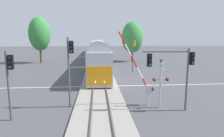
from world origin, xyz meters
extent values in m
plane|color=#47474C|center=(0.00, 0.00, 0.00)|extent=(220.00, 220.00, 0.00)
cube|color=beige|center=(0.00, 0.00, 0.00)|extent=(44.00, 0.20, 0.01)
cube|color=gray|center=(0.00, 0.00, 0.09)|extent=(4.40, 80.00, 0.18)
cube|color=#56514C|center=(-0.72, 0.00, 0.25)|extent=(0.10, 80.00, 0.14)
cube|color=#56514C|center=(0.72, 0.00, 0.25)|extent=(0.10, 80.00, 0.14)
cube|color=#B2B7C1|center=(0.00, 6.49, 2.27)|extent=(3.00, 16.96, 3.90)
cube|color=orange|center=(0.00, -2.01, 1.69)|extent=(2.76, 0.08, 2.15)
cylinder|color=#B2B7C1|center=(0.00, 6.49, 4.10)|extent=(2.76, 15.26, 2.76)
sphere|color=#F4F2CC|center=(-0.50, -2.02, 1.00)|extent=(0.24, 0.24, 0.24)
sphere|color=#F4F2CC|center=(0.50, -2.02, 1.00)|extent=(0.24, 0.24, 0.24)
cube|color=silver|center=(0.00, 26.46, 2.62)|extent=(3.00, 21.18, 4.60)
cube|color=black|center=(1.51, 26.46, 2.92)|extent=(0.04, 19.06, 0.90)
cube|color=red|center=(1.52, 26.46, 1.47)|extent=(0.04, 19.48, 0.36)
cube|color=silver|center=(0.00, 48.54, 2.62)|extent=(3.00, 21.18, 4.60)
cube|color=black|center=(1.51, 48.54, 2.92)|extent=(0.04, 19.06, 0.90)
cube|color=red|center=(1.52, 48.54, 1.47)|extent=(0.04, 19.48, 0.36)
cylinder|color=#B7B7BC|center=(4.13, -6.92, 0.55)|extent=(0.14, 0.14, 1.10)
cube|color=#B7B7BC|center=(4.13, -6.92, 1.45)|extent=(0.56, 0.40, 0.70)
sphere|color=black|center=(4.48, -6.92, 1.45)|extent=(0.36, 0.36, 0.36)
cylinder|color=red|center=(3.87, -6.92, 1.94)|extent=(0.62, 0.12, 1.03)
cylinder|color=white|center=(3.36, -6.92, 2.91)|extent=(0.62, 0.12, 1.03)
cylinder|color=red|center=(2.85, -6.92, 3.88)|extent=(0.62, 0.12, 1.03)
cylinder|color=white|center=(2.34, -6.92, 4.85)|extent=(0.62, 0.12, 1.03)
cylinder|color=red|center=(1.83, -6.92, 5.82)|extent=(0.62, 0.12, 1.03)
sphere|color=red|center=(1.58, -6.92, 6.31)|extent=(0.14, 0.14, 0.14)
cylinder|color=#B2B2B7|center=(4.97, -7.55, 1.97)|extent=(0.14, 0.14, 3.94)
cube|color=white|center=(4.97, -7.57, 3.59)|extent=(0.98, 0.05, 0.98)
cube|color=white|center=(4.97, -7.57, 3.59)|extent=(0.98, 0.05, 0.98)
cube|color=#B2B2B7|center=(4.97, -7.55, 2.44)|extent=(1.10, 0.08, 0.08)
cylinder|color=black|center=(4.42, -7.65, 2.44)|extent=(0.26, 0.18, 0.26)
cylinder|color=black|center=(5.52, -7.65, 2.44)|extent=(0.26, 0.18, 0.26)
sphere|color=red|center=(4.42, -7.75, 2.44)|extent=(0.20, 0.20, 0.20)
sphere|color=red|center=(5.52, -7.75, 2.44)|extent=(0.20, 0.20, 0.20)
cone|color=black|center=(4.97, -7.55, 4.06)|extent=(0.28, 0.28, 0.22)
cylinder|color=#4C4C51|center=(-2.60, -6.83, 2.95)|extent=(0.16, 0.16, 5.91)
cube|color=black|center=(-2.32, -6.83, 5.11)|extent=(0.34, 0.26, 1.00)
sphere|color=#262626|center=(-2.32, -6.98, 5.43)|extent=(0.20, 0.20, 0.20)
cylinder|color=black|center=(-2.32, -7.01, 5.43)|extent=(0.24, 0.10, 0.24)
sphere|color=#262626|center=(-2.32, -6.98, 5.11)|extent=(0.20, 0.20, 0.20)
cylinder|color=black|center=(-2.32, -7.01, 5.11)|extent=(0.24, 0.10, 0.24)
sphere|color=green|center=(-2.32, -6.98, 4.79)|extent=(0.20, 0.20, 0.20)
cylinder|color=black|center=(-2.32, -7.01, 4.79)|extent=(0.24, 0.10, 0.24)
cylinder|color=#4C4C51|center=(5.82, 9.33, 2.87)|extent=(0.16, 0.16, 5.75)
cube|color=gold|center=(6.10, 9.33, 4.95)|extent=(0.34, 0.26, 1.00)
sphere|color=#262626|center=(6.10, 9.18, 5.27)|extent=(0.20, 0.20, 0.20)
cylinder|color=gold|center=(6.10, 9.15, 5.27)|extent=(0.24, 0.10, 0.24)
sphere|color=#262626|center=(6.10, 9.18, 4.95)|extent=(0.20, 0.20, 0.20)
cylinder|color=gold|center=(6.10, 9.15, 4.95)|extent=(0.24, 0.10, 0.24)
sphere|color=green|center=(6.10, 9.18, 4.63)|extent=(0.20, 0.20, 0.20)
cylinder|color=gold|center=(6.10, 9.15, 4.63)|extent=(0.24, 0.10, 0.24)
cylinder|color=#4C4C51|center=(-6.44, -9.21, 2.50)|extent=(0.16, 0.16, 5.00)
cube|color=black|center=(-6.16, -9.21, 4.20)|extent=(0.34, 0.26, 1.00)
sphere|color=#262626|center=(-6.16, -9.36, 4.52)|extent=(0.20, 0.20, 0.20)
cylinder|color=black|center=(-6.16, -9.39, 4.52)|extent=(0.24, 0.10, 0.24)
sphere|color=#262626|center=(-6.16, -9.36, 4.20)|extent=(0.20, 0.20, 0.20)
cylinder|color=black|center=(-6.16, -9.39, 4.20)|extent=(0.24, 0.10, 0.24)
sphere|color=green|center=(-6.16, -9.36, 3.88)|extent=(0.20, 0.20, 0.20)
cylinder|color=black|center=(-6.16, -9.39, 3.88)|extent=(0.24, 0.10, 0.24)
cylinder|color=#4C4C51|center=(6.87, -8.34, 2.53)|extent=(0.16, 0.16, 5.06)
cube|color=black|center=(7.15, -8.34, 4.26)|extent=(0.34, 0.26, 1.00)
sphere|color=#262626|center=(7.15, -8.49, 4.58)|extent=(0.20, 0.20, 0.20)
cylinder|color=black|center=(7.15, -8.52, 4.58)|extent=(0.24, 0.10, 0.24)
sphere|color=#262626|center=(7.15, -8.49, 4.26)|extent=(0.20, 0.20, 0.20)
cylinder|color=black|center=(7.15, -8.52, 4.26)|extent=(0.24, 0.10, 0.24)
sphere|color=green|center=(7.15, -8.49, 3.94)|extent=(0.20, 0.20, 0.20)
cylinder|color=black|center=(7.15, -8.52, 3.94)|extent=(0.24, 0.10, 0.24)
cylinder|color=#4C4C51|center=(5.05, -8.34, 4.81)|extent=(3.65, 0.12, 0.12)
cube|color=black|center=(3.77, -8.34, 4.16)|extent=(0.34, 0.26, 1.00)
sphere|color=#262626|center=(3.77, -8.49, 4.48)|extent=(0.20, 0.20, 0.20)
cylinder|color=black|center=(3.77, -8.52, 4.48)|extent=(0.24, 0.10, 0.24)
sphere|color=#262626|center=(3.77, -8.49, 4.16)|extent=(0.20, 0.20, 0.20)
cylinder|color=black|center=(3.77, -8.52, 4.16)|extent=(0.24, 0.10, 0.24)
sphere|color=green|center=(3.77, -8.49, 3.84)|extent=(0.20, 0.20, 0.20)
cylinder|color=black|center=(3.77, -8.52, 3.84)|extent=(0.24, 0.10, 0.24)
cylinder|color=#4C3828|center=(-13.29, 22.81, 1.92)|extent=(0.43, 0.43, 3.84)
ellipsoid|color=#38843D|center=(-13.29, 22.81, 6.71)|extent=(4.81, 4.81, 7.65)
cylinder|color=#4C3828|center=(8.37, 23.95, 1.55)|extent=(0.37, 0.37, 3.10)
ellipsoid|color=#38843D|center=(8.37, 23.95, 5.93)|extent=(5.20, 5.20, 7.55)
camera|label=1|loc=(-0.24, -22.72, 5.88)|focal=30.71mm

